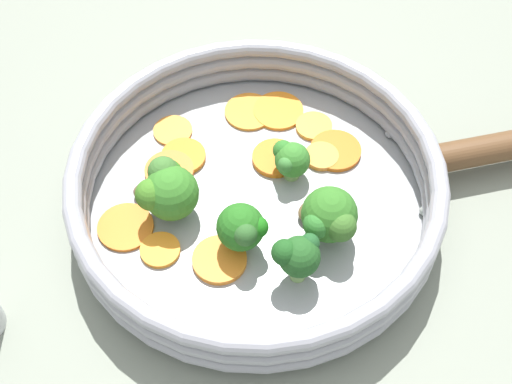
# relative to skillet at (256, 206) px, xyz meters

# --- Properties ---
(ground_plane) EXTENTS (4.00, 4.00, 0.00)m
(ground_plane) POSITION_rel_skillet_xyz_m (0.00, 0.00, -0.01)
(ground_plane) COLOR gray
(skillet) EXTENTS (0.30, 0.30, 0.01)m
(skillet) POSITION_rel_skillet_xyz_m (0.00, 0.00, 0.00)
(skillet) COLOR #939699
(skillet) RESTS_ON ground_plane
(skillet_rim_wall) EXTENTS (0.32, 0.32, 0.05)m
(skillet_rim_wall) POSITION_rel_skillet_xyz_m (0.00, 0.00, 0.03)
(skillet_rim_wall) COLOR #94959E
(skillet_rim_wall) RESTS_ON skillet
(skillet_rivet_left) EXTENTS (0.01, 0.01, 0.01)m
(skillet_rivet_left) POSITION_rel_skillet_xyz_m (-0.15, -0.01, 0.01)
(skillet_rivet_left) COLOR #929994
(skillet_rivet_left) RESTS_ON skillet
(skillet_rivet_right) EXTENTS (0.01, 0.01, 0.01)m
(skillet_rivet_right) POSITION_rel_skillet_xyz_m (-0.11, -0.09, 0.01)
(skillet_rivet_right) COLOR gray
(skillet_rivet_right) RESTS_ON skillet
(carrot_slice_0) EXTENTS (0.04, 0.04, 0.00)m
(carrot_slice_0) POSITION_rel_skillet_xyz_m (0.09, -0.07, 0.01)
(carrot_slice_0) COLOR orange
(carrot_slice_0) RESTS_ON skillet
(carrot_slice_1) EXTENTS (0.04, 0.04, 0.01)m
(carrot_slice_1) POSITION_rel_skillet_xyz_m (-0.05, -0.06, 0.01)
(carrot_slice_1) COLOR orange
(carrot_slice_1) RESTS_ON skillet
(carrot_slice_2) EXTENTS (0.06, 0.06, 0.00)m
(carrot_slice_2) POSITION_rel_skillet_xyz_m (0.11, 0.04, 0.01)
(carrot_slice_2) COLOR orange
(carrot_slice_2) RESTS_ON skillet
(carrot_slice_3) EXTENTS (0.05, 0.05, 0.00)m
(carrot_slice_3) POSITION_rel_skillet_xyz_m (-0.04, -0.09, 0.01)
(carrot_slice_3) COLOR gold
(carrot_slice_3) RESTS_ON skillet
(carrot_slice_4) EXTENTS (0.07, 0.07, 0.00)m
(carrot_slice_4) POSITION_rel_skillet_xyz_m (-0.01, -0.11, 0.01)
(carrot_slice_4) COLOR orange
(carrot_slice_4) RESTS_ON skillet
(carrot_slice_5) EXTENTS (0.06, 0.06, 0.01)m
(carrot_slice_5) POSITION_rel_skillet_xyz_m (-0.01, -0.05, 0.01)
(carrot_slice_5) COLOR orange
(carrot_slice_5) RESTS_ON skillet
(carrot_slice_6) EXTENTS (0.05, 0.05, 0.00)m
(carrot_slice_6) POSITION_rel_skillet_xyz_m (0.02, -0.10, 0.01)
(carrot_slice_6) COLOR orange
(carrot_slice_6) RESTS_ON skillet
(carrot_slice_7) EXTENTS (0.04, 0.04, 0.01)m
(carrot_slice_7) POSITION_rel_skillet_xyz_m (0.07, -0.04, 0.01)
(carrot_slice_7) COLOR orange
(carrot_slice_7) RESTS_ON skillet
(carrot_slice_8) EXTENTS (0.06, 0.06, 0.01)m
(carrot_slice_8) POSITION_rel_skillet_xyz_m (0.02, 0.06, 0.01)
(carrot_slice_8) COLOR orange
(carrot_slice_8) RESTS_ON skillet
(carrot_slice_9) EXTENTS (0.04, 0.04, 0.00)m
(carrot_slice_9) POSITION_rel_skillet_xyz_m (0.07, 0.06, 0.01)
(carrot_slice_9) COLOR orange
(carrot_slice_9) RESTS_ON skillet
(carrot_slice_10) EXTENTS (0.06, 0.06, 0.00)m
(carrot_slice_10) POSITION_rel_skillet_xyz_m (-0.06, -0.07, 0.01)
(carrot_slice_10) COLOR orange
(carrot_slice_10) RESTS_ON skillet
(carrot_slice_11) EXTENTS (0.06, 0.06, 0.01)m
(carrot_slice_11) POSITION_rel_skillet_xyz_m (0.08, -0.02, 0.01)
(carrot_slice_11) COLOR orange
(carrot_slice_11) RESTS_ON skillet
(broccoli_floret_0) EXTENTS (0.05, 0.05, 0.05)m
(broccoli_floret_0) POSITION_rel_skillet_xyz_m (-0.06, 0.03, 0.04)
(broccoli_floret_0) COLOR #689548
(broccoli_floret_0) RESTS_ON skillet
(broccoli_floret_1) EXTENTS (0.04, 0.04, 0.05)m
(broccoli_floret_1) POSITION_rel_skillet_xyz_m (0.00, 0.05, 0.04)
(broccoli_floret_1) COLOR #7B9B55
(broccoli_floret_1) RESTS_ON skillet
(broccoli_floret_2) EXTENTS (0.03, 0.03, 0.04)m
(broccoli_floret_2) POSITION_rel_skillet_xyz_m (-0.03, -0.03, 0.03)
(broccoli_floret_2) COLOR #8AAF62
(broccoli_floret_2) RESTS_ON skillet
(broccoli_floret_3) EXTENTS (0.04, 0.03, 0.05)m
(broccoli_floret_3) POSITION_rel_skillet_xyz_m (-0.04, 0.07, 0.04)
(broccoli_floret_3) COLOR #87B361
(broccoli_floret_3) RESTS_ON skillet
(broccoli_floret_4) EXTENTS (0.05, 0.05, 0.05)m
(broccoli_floret_4) POSITION_rel_skillet_xyz_m (0.07, 0.02, 0.04)
(broccoli_floret_4) COLOR #7BB36C
(broccoli_floret_4) RESTS_ON skillet
(mushroom_piece_0) EXTENTS (0.03, 0.02, 0.01)m
(mushroom_piece_0) POSITION_rel_skillet_xyz_m (0.10, 0.01, 0.01)
(mushroom_piece_0) COLOR brown
(mushroom_piece_0) RESTS_ON skillet
(mushroom_piece_1) EXTENTS (0.04, 0.04, 0.01)m
(mushroom_piece_1) POSITION_rel_skillet_xyz_m (-0.05, 0.01, 0.01)
(mushroom_piece_1) COLOR brown
(mushroom_piece_1) RESTS_ON skillet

